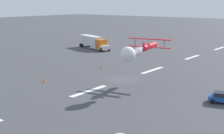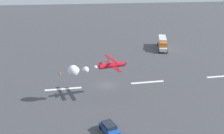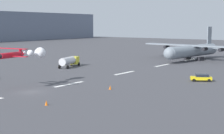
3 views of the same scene
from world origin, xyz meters
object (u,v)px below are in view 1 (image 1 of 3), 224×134
Objects in this scene: semi_truck_orange at (93,42)px; traffic_cone_near at (102,66)px; airport_staff_sedan at (224,98)px; stunt_biplane_red at (136,51)px; traffic_cone_far at (44,80)px.

traffic_cone_near is (20.48, 20.01, -1.74)m from semi_truck_orange.
airport_staff_sedan is 29.54m from traffic_cone_near.
traffic_cone_near is (-9.91, -15.10, -5.89)m from stunt_biplane_red.
semi_truck_orange is 56.24m from airport_staff_sedan.
airport_staff_sedan is at bearing 59.43° from semi_truck_orange.
traffic_cone_near and traffic_cone_far have the same top height.
traffic_cone_far is (35.86, 19.77, -1.74)m from semi_truck_orange.
airport_staff_sedan is at bearing 104.24° from traffic_cone_far.
airport_staff_sedan is at bearing 97.70° from stunt_biplane_red.
traffic_cone_near is at bearing 44.34° from semi_truck_orange.
stunt_biplane_red is 16.65× the size of traffic_cone_far.
semi_truck_orange is 18.31× the size of traffic_cone_near.
stunt_biplane_red is at bearing 109.63° from traffic_cone_far.
semi_truck_orange is at bearing -151.13° from traffic_cone_far.
semi_truck_orange is at bearing -130.87° from stunt_biplane_red.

